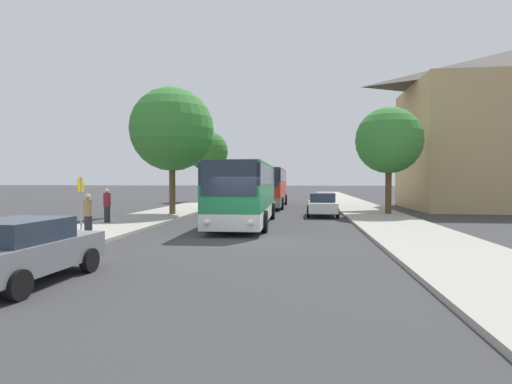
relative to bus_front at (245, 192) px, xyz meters
The scene contains 13 objects.
ground_plane 5.75m from the bus_front, 82.37° to the right, with size 300.00×300.00×0.00m, color #38383A.
sidewalk_left 8.46m from the bus_front, 139.09° to the right, with size 4.00×120.00×0.15m, color #A39E93.
sidewalk_right 9.59m from the bus_front, 35.11° to the right, with size 4.00×120.00×0.15m, color #A39E93.
bus_front is the anchor object (origin of this frame).
bus_middle 14.08m from the bus_front, 89.45° to the left, with size 2.91×11.18×3.34m.
parked_car_left_curb 13.00m from the bus_front, 105.08° to the right, with size 2.15×4.03×1.48m.
parked_car_right_near 7.01m from the bus_front, 51.43° to the left, with size 2.04×4.20×1.52m.
bus_stop_sign 7.98m from the bus_front, 148.87° to the right, with size 0.08×0.45×2.34m.
pedestrian_waiting_near 8.15m from the bus_front, 131.63° to the right, with size 0.36×0.36×1.68m.
pedestrian_waiting_far 7.23m from the bus_front, behind, with size 0.36×0.36×1.77m.
tree_left_near 23.26m from the bus_front, 108.26° to the left, with size 4.35×4.35×7.52m.
tree_left_far 7.93m from the bus_front, 141.61° to the left, with size 5.42×5.42×8.22m.
tree_right_near 11.15m from the bus_front, 35.53° to the left, with size 4.36×4.36×7.01m.
Camera 1 is at (2.28, -15.49, 2.38)m, focal length 28.00 mm.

